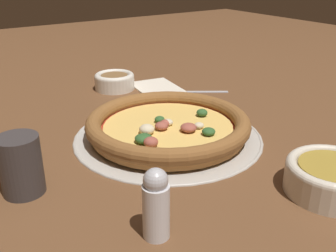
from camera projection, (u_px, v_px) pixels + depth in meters
The scene contains 9 objects.
ground_plane at pixel (168, 137), 0.77m from camera, with size 3.00×3.00×0.00m, color brown.
pizza_tray at pixel (168, 136), 0.77m from camera, with size 0.37×0.37×0.01m.
pizza at pixel (168, 125), 0.76m from camera, with size 0.32×0.32×0.04m.
bowl_near at pixel (332, 176), 0.58m from camera, with size 0.14×0.14×0.05m.
bowl_far at pixel (115, 80), 1.04m from camera, with size 0.10×0.10×0.04m.
drinking_cup at pixel (21, 165), 0.57m from camera, with size 0.06×0.06×0.09m.
napkin at pixel (157, 87), 1.06m from camera, with size 0.16×0.13×0.01m.
fork at pixel (189, 92), 1.03m from camera, with size 0.11×0.16×0.00m.
pepper_shaker at pixel (156, 204), 0.48m from camera, with size 0.03×0.03×0.10m.
Camera 1 is at (0.58, -0.39, 0.33)m, focal length 42.00 mm.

